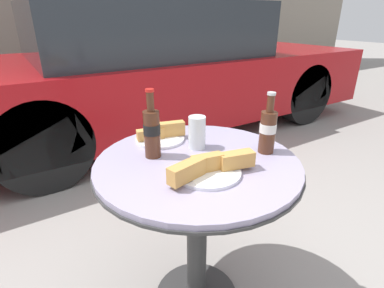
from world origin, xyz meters
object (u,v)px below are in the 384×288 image
bistro_table (197,196)px  drinking_glass (197,134)px  lunch_plate_far (161,135)px  parked_car (161,71)px  lunch_plate_near (209,168)px  cola_bottle_right (268,129)px  cola_bottle_left (152,131)px

bistro_table → drinking_glass: size_ratio=5.87×
lunch_plate_far → drinking_glass: bearing=-59.9°
bistro_table → parked_car: parked_car is taller
drinking_glass → lunch_plate_near: 0.23m
bistro_table → cola_bottle_right: 0.38m
bistro_table → lunch_plate_near: lunch_plate_near is taller
cola_bottle_left → lunch_plate_near: 0.26m
bistro_table → parked_car: bearing=66.6°
drinking_glass → lunch_plate_far: size_ratio=0.61×
drinking_glass → parked_car: parked_car is taller
cola_bottle_left → cola_bottle_right: bearing=-27.0°
lunch_plate_near → parked_car: 2.54m
lunch_plate_near → bistro_table: bearing=75.7°
parked_car → lunch_plate_far: bearing=-116.5°
parked_car → bistro_table: bearing=-113.4°
lunch_plate_far → parked_car: parked_car is taller
parked_car → lunch_plate_near: bearing=-113.0°
drinking_glass → lunch_plate_far: 0.18m
cola_bottle_left → lunch_plate_far: cola_bottle_left is taller
lunch_plate_far → lunch_plate_near: bearing=-90.4°
bistro_table → cola_bottle_right: (0.27, -0.08, 0.25)m
bistro_table → cola_bottle_left: bearing=137.4°
cola_bottle_left → parked_car: bearing=62.7°
bistro_table → drinking_glass: (0.06, 0.09, 0.22)m
bistro_table → lunch_plate_near: (-0.03, -0.12, 0.18)m
cola_bottle_left → parked_car: size_ratio=0.06×
drinking_glass → lunch_plate_far: drinking_glass is taller
lunch_plate_far → parked_car: (0.99, 1.97, -0.10)m
cola_bottle_left → cola_bottle_right: size_ratio=1.09×
cola_bottle_left → parked_car: parked_car is taller
cola_bottle_left → cola_bottle_right: 0.44m
cola_bottle_right → lunch_plate_near: (-0.30, -0.03, -0.07)m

